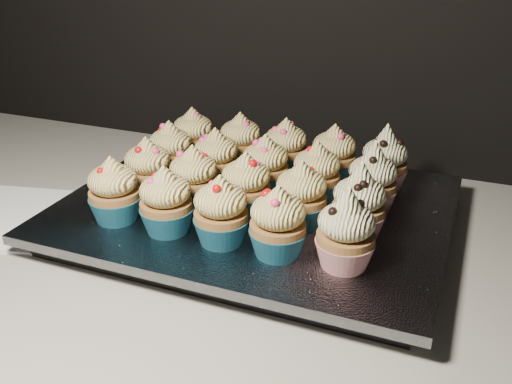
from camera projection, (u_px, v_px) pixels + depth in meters
worktop at (114, 225)px, 0.80m from camera, size 2.44×0.64×0.04m
napkin at (14, 217)px, 0.78m from camera, size 0.21×0.21×0.00m
baking_tray at (256, 219)px, 0.76m from camera, size 0.46×0.35×0.02m
foil_lining at (256, 207)px, 0.75m from camera, size 0.49×0.39×0.01m
cupcake_0 at (114, 192)px, 0.69m from camera, size 0.06×0.06×0.08m
cupcake_1 at (166, 202)px, 0.66m from camera, size 0.06×0.06×0.08m
cupcake_2 at (221, 213)px, 0.64m from camera, size 0.06×0.06×0.08m
cupcake_3 at (278, 224)px, 0.62m from camera, size 0.06×0.06×0.08m
cupcake_4 at (346, 233)px, 0.59m from camera, size 0.06×0.06×0.10m
cupcake_5 at (148, 170)px, 0.75m from camera, size 0.06×0.06×0.08m
cupcake_6 at (194, 179)px, 0.72m from camera, size 0.06×0.06×0.08m
cupcake_7 at (246, 187)px, 0.70m from camera, size 0.06×0.06×0.08m
cupcake_8 at (301, 196)px, 0.68m from camera, size 0.06×0.06×0.08m
cupcake_9 at (359, 205)px, 0.65m from camera, size 0.06×0.06×0.10m
cupcake_10 at (171, 152)px, 0.81m from camera, size 0.06×0.06×0.08m
cupcake_11 at (216, 160)px, 0.78m from camera, size 0.06×0.06×0.08m
cupcake_12 at (265, 167)px, 0.76m from camera, size 0.06×0.06×0.08m
cupcake_13 at (316, 175)px, 0.74m from camera, size 0.06×0.06×0.08m
cupcake_14 at (372, 181)px, 0.71m from camera, size 0.06×0.06×0.10m
cupcake_15 at (193, 137)px, 0.87m from camera, size 0.06×0.06×0.08m
cupcake_16 at (241, 142)px, 0.84m from camera, size 0.06×0.06×0.08m
cupcake_17 at (286, 149)px, 0.82m from camera, size 0.06×0.06×0.08m
cupcake_18 at (334, 156)px, 0.80m from camera, size 0.06×0.06×0.08m
cupcake_19 at (384, 162)px, 0.77m from camera, size 0.06×0.06×0.10m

